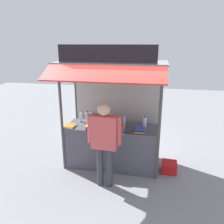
{
  "coord_description": "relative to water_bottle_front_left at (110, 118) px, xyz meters",
  "views": [
    {
      "loc": [
        0.99,
        -4.79,
        2.86
      ],
      "look_at": [
        0.0,
        0.0,
        1.35
      ],
      "focal_mm": 36.17,
      "sensor_mm": 36.0,
      "label": 1
    }
  ],
  "objects": [
    {
      "name": "vendor_person",
      "position": [
        0.1,
        -0.98,
        -0.07
      ],
      "size": [
        0.68,
        0.26,
        1.78
      ],
      "rotation": [
        0.0,
        0.0,
        -0.04
      ],
      "color": "#383842",
      "rests_on": "ground"
    },
    {
      "name": "water_bottle_rear_center",
      "position": [
        -0.54,
        -0.06,
        0.0
      ],
      "size": [
        0.09,
        0.09,
        0.32
      ],
      "color": "silver",
      "rests_on": "stall_counter"
    },
    {
      "name": "water_bottle_back_right",
      "position": [
        -0.74,
        0.01,
        -0.04
      ],
      "size": [
        0.06,
        0.06,
        0.23
      ],
      "color": "silver",
      "rests_on": "stall_counter"
    },
    {
      "name": "magazine_stack_front_right",
      "position": [
        0.33,
        -0.44,
        -0.1
      ],
      "size": [
        0.21,
        0.31,
        0.09
      ],
      "color": "white",
      "rests_on": "stall_counter"
    },
    {
      "name": "stall_structure",
      "position": [
        0.08,
        0.02,
        0.59
      ],
      "size": [
        2.33,
        1.69,
        2.82
      ],
      "color": "#4C4742",
      "rests_on": "ground"
    },
    {
      "name": "water_bottle_front_left",
      "position": [
        0.0,
        0.0,
        0.0
      ],
      "size": [
        0.09,
        0.09,
        0.31
      ],
      "color": "silver",
      "rests_on": "stall_counter"
    },
    {
      "name": "water_bottle_far_left",
      "position": [
        0.34,
        -0.03,
        -0.04
      ],
      "size": [
        0.06,
        0.06,
        0.22
      ],
      "color": "silver",
      "rests_on": "stall_counter"
    },
    {
      "name": "plastic_crate",
      "position": [
        1.42,
        -0.19,
        -1.02
      ],
      "size": [
        0.35,
        0.35,
        0.24
      ],
      "primitive_type": "cube",
      "rotation": [
        0.0,
        0.0,
        -0.03
      ],
      "color": "red",
      "rests_on": "ground"
    },
    {
      "name": "stall_counter",
      "position": [
        0.08,
        -0.15,
        -0.64
      ],
      "size": [
        2.13,
        0.76,
        1.0
      ],
      "primitive_type": "cube",
      "color": "#4C4C56",
      "rests_on": "ground"
    },
    {
      "name": "water_bottle_mid_left",
      "position": [
        -0.46,
        0.02,
        -0.01
      ],
      "size": [
        0.08,
        0.08,
        0.29
      ],
      "color": "silver",
      "rests_on": "stall_counter"
    },
    {
      "name": "banana_bunch_inner_right",
      "position": [
        0.83,
        -0.63,
        0.98
      ],
      "size": [
        0.1,
        0.1,
        0.3
      ],
      "color": "#332D23"
    },
    {
      "name": "magazine_stack_left",
      "position": [
        -0.86,
        -0.38,
        -0.12
      ],
      "size": [
        0.26,
        0.29,
        0.04
      ],
      "color": "green",
      "rests_on": "stall_counter"
    },
    {
      "name": "magazine_stack_mid_right",
      "position": [
        -0.35,
        -0.39,
        -0.1
      ],
      "size": [
        0.22,
        0.28,
        0.09
      ],
      "color": "black",
      "rests_on": "stall_counter"
    },
    {
      "name": "ground_plane",
      "position": [
        0.08,
        -0.15,
        -1.14
      ],
      "size": [
        20.0,
        20.0,
        0.0
      ],
      "primitive_type": "plane",
      "color": "gray"
    },
    {
      "name": "magazine_stack_back_left",
      "position": [
        0.73,
        -0.36,
        -0.1
      ],
      "size": [
        0.24,
        0.26,
        0.08
      ],
      "color": "red",
      "rests_on": "stall_counter"
    },
    {
      "name": "banana_bunch_rightmost",
      "position": [
        -0.61,
        -0.63,
        0.99
      ],
      "size": [
        0.09,
        0.09,
        0.29
      ],
      "color": "#332D23"
    },
    {
      "name": "banana_bunch_leftmost",
      "position": [
        0.58,
        -0.63,
        0.99
      ],
      "size": [
        0.1,
        0.1,
        0.29
      ],
      "color": "#332D23"
    },
    {
      "name": "banana_bunch_inner_left",
      "position": [
        -0.06,
        -0.63,
        0.99
      ],
      "size": [
        0.09,
        0.09,
        0.27
      ],
      "color": "#332D23"
    },
    {
      "name": "water_bottle_far_right",
      "position": [
        0.82,
        -0.09,
        -0.01
      ],
      "size": [
        0.08,
        0.08,
        0.29
      ],
      "color": "silver",
      "rests_on": "stall_counter"
    }
  ]
}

